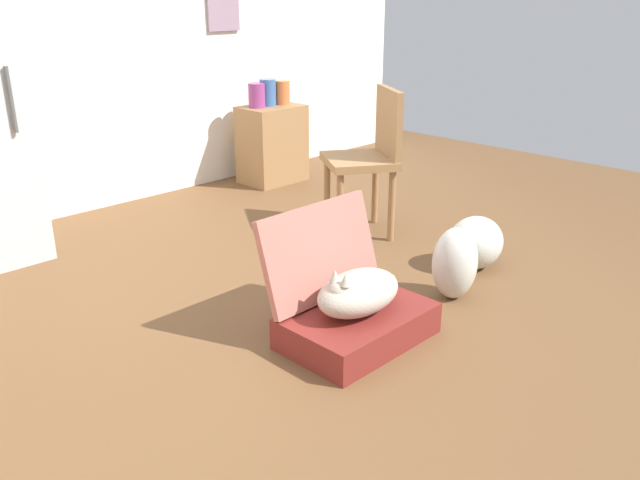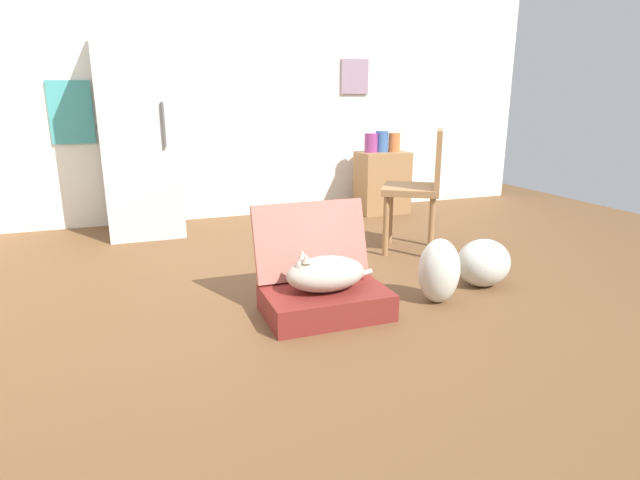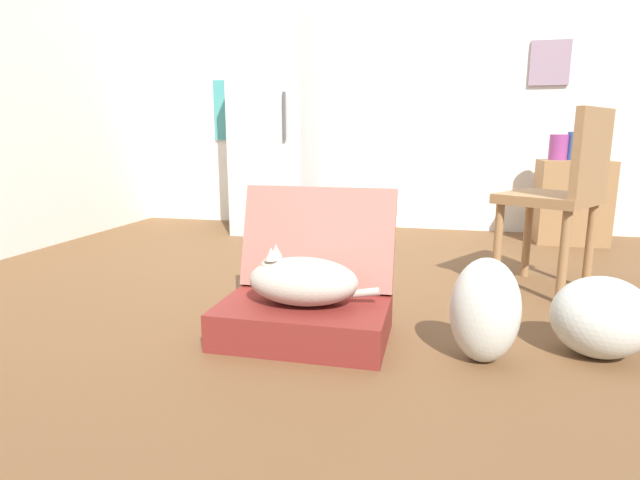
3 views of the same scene
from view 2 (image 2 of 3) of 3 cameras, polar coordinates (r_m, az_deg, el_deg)
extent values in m
plane|color=brown|center=(3.32, -0.31, -5.12)|extent=(7.68, 7.68, 0.00)
cube|color=silver|center=(5.29, -9.08, 16.71)|extent=(6.40, 0.12, 2.60)
cube|color=gray|center=(5.59, 3.83, 17.49)|extent=(0.30, 0.02, 0.34)
cube|color=teal|center=(5.13, -25.68, 12.51)|extent=(0.36, 0.02, 0.54)
cube|color=maroon|center=(2.88, 0.61, -6.86)|extent=(0.67, 0.45, 0.15)
cube|color=#B26356|center=(3.00, -1.00, -0.03)|extent=(0.67, 0.16, 0.44)
ellipsoid|color=#B2A899|center=(2.82, 0.62, -3.72)|extent=(0.44, 0.28, 0.19)
sphere|color=#B2A899|center=(2.77, -1.72, -3.22)|extent=(0.11, 0.11, 0.11)
cone|color=#B2A899|center=(2.72, -1.53, -2.00)|extent=(0.05, 0.05, 0.05)
cone|color=#B2A899|center=(2.77, -1.94, -1.64)|extent=(0.05, 0.05, 0.05)
cylinder|color=#B2A899|center=(2.94, 3.94, -3.96)|extent=(0.20, 0.03, 0.07)
ellipsoid|color=silver|center=(3.09, 12.94, -3.32)|extent=(0.25, 0.23, 0.38)
ellipsoid|color=silver|center=(3.45, 17.51, -2.40)|extent=(0.35, 0.30, 0.30)
cube|color=#B7BABC|center=(4.73, -19.26, 10.98)|extent=(0.61, 0.62, 1.73)
cylinder|color=#4C4C4C|center=(4.41, -16.82, 12.04)|extent=(0.02, 0.02, 0.35)
cube|color=olive|center=(5.43, 6.83, 6.29)|extent=(0.50, 0.36, 0.63)
cylinder|color=#8C387A|center=(5.35, 5.62, 10.59)|extent=(0.13, 0.13, 0.19)
cylinder|color=#CC6B38|center=(5.44, 8.16, 10.59)|extent=(0.12, 0.12, 0.19)
cylinder|color=#38609E|center=(5.41, 6.79, 10.72)|extent=(0.13, 0.13, 0.21)
cylinder|color=olive|center=(4.27, 7.70, 2.64)|extent=(0.04, 0.04, 0.46)
cylinder|color=olive|center=(3.92, 7.24, 1.53)|extent=(0.04, 0.04, 0.46)
cylinder|color=olive|center=(4.25, 12.19, 2.39)|extent=(0.04, 0.04, 0.46)
cylinder|color=olive|center=(3.91, 12.13, 1.25)|extent=(0.04, 0.04, 0.46)
cube|color=olive|center=(4.03, 9.98, 5.51)|extent=(0.59, 0.60, 0.05)
cube|color=olive|center=(4.00, 12.87, 8.70)|extent=(0.26, 0.38, 0.42)
camera|label=1|loc=(1.32, -79.14, 18.23)|focal=36.80mm
camera|label=3|loc=(1.63, 44.50, -2.01)|focal=28.27mm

